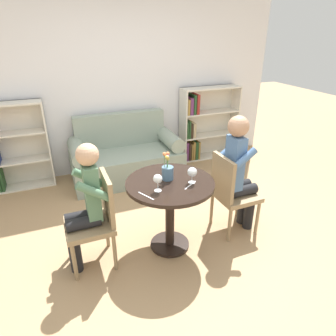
# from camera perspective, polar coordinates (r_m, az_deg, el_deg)

# --- Properties ---
(ground_plane) EXTENTS (16.00, 16.00, 0.00)m
(ground_plane) POSITION_cam_1_polar(r_m,az_deg,el_deg) (3.23, 0.34, -14.47)
(ground_plane) COLOR tan
(back_wall) EXTENTS (5.20, 0.05, 2.70)m
(back_wall) POSITION_cam_1_polar(r_m,az_deg,el_deg) (4.60, -10.19, 15.95)
(back_wall) COLOR silver
(back_wall) RESTS_ON ground_plane
(round_table) EXTENTS (0.84, 0.84, 0.75)m
(round_table) POSITION_cam_1_polar(r_m,az_deg,el_deg) (2.89, 0.37, -5.63)
(round_table) COLOR black
(round_table) RESTS_ON ground_plane
(couch) EXTENTS (1.57, 0.80, 0.92)m
(couch) POSITION_cam_1_polar(r_m,az_deg,el_deg) (4.48, -8.00, 1.99)
(couch) COLOR gray
(couch) RESTS_ON ground_plane
(bookshelf_right) EXTENTS (1.00, 0.28, 1.20)m
(bookshelf_right) POSITION_cam_1_polar(r_m,az_deg,el_deg) (5.11, 6.47, 8.12)
(bookshelf_right) COLOR silver
(bookshelf_right) RESTS_ON ground_plane
(chair_left) EXTENTS (0.42, 0.42, 0.90)m
(chair_left) POSITION_cam_1_polar(r_m,az_deg,el_deg) (2.83, -13.45, -9.13)
(chair_left) COLOR #937A56
(chair_left) RESTS_ON ground_plane
(chair_right) EXTENTS (0.43, 0.43, 0.90)m
(chair_right) POSITION_cam_1_polar(r_m,az_deg,el_deg) (3.24, 11.87, -4.29)
(chair_right) COLOR #937A56
(chair_right) RESTS_ON ground_plane
(person_left) EXTENTS (0.42, 0.34, 1.21)m
(person_left) POSITION_cam_1_polar(r_m,az_deg,el_deg) (2.75, -15.64, -7.00)
(person_left) COLOR black
(person_left) RESTS_ON ground_plane
(person_right) EXTENTS (0.42, 0.35, 1.31)m
(person_right) POSITION_cam_1_polar(r_m,az_deg,el_deg) (3.19, 13.44, -0.78)
(person_right) COLOR black
(person_right) RESTS_ON ground_plane
(wine_glass_left) EXTENTS (0.08, 0.08, 0.16)m
(wine_glass_left) POSITION_cam_1_polar(r_m,az_deg,el_deg) (2.60, -1.97, -2.17)
(wine_glass_left) COLOR white
(wine_glass_left) RESTS_ON round_table
(wine_glass_right) EXTENTS (0.09, 0.09, 0.15)m
(wine_glass_right) POSITION_cam_1_polar(r_m,az_deg,el_deg) (2.75, 4.63, -0.86)
(wine_glass_right) COLOR white
(wine_glass_right) RESTS_ON round_table
(flower_vase) EXTENTS (0.11, 0.11, 0.28)m
(flower_vase) POSITION_cam_1_polar(r_m,az_deg,el_deg) (2.82, -0.11, -0.54)
(flower_vase) COLOR slate
(flower_vase) RESTS_ON round_table
(knife_left_setting) EXTENTS (0.16, 0.11, 0.00)m
(knife_left_setting) POSITION_cam_1_polar(r_m,az_deg,el_deg) (2.75, 4.27, -3.27)
(knife_left_setting) COLOR silver
(knife_left_setting) RESTS_ON round_table
(fork_left_setting) EXTENTS (0.09, 0.18, 0.00)m
(fork_left_setting) POSITION_cam_1_polar(r_m,az_deg,el_deg) (2.59, -4.22, -5.31)
(fork_left_setting) COLOR silver
(fork_left_setting) RESTS_ON round_table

